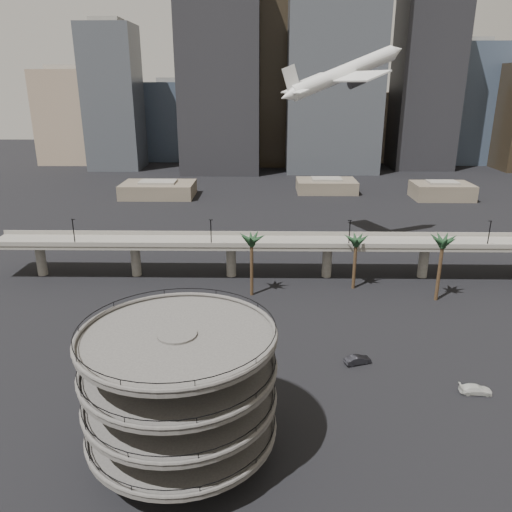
{
  "coord_description": "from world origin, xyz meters",
  "views": [
    {
      "loc": [
        -3.55,
        -52.7,
        42.18
      ],
      "look_at": [
        -4.85,
        28.0,
        14.22
      ],
      "focal_mm": 35.0,
      "sensor_mm": 36.0,
      "label": 1
    }
  ],
  "objects_px": {
    "parking_ramp": "(180,384)",
    "car_c": "(476,389)",
    "airborne_jet": "(343,74)",
    "overpass": "(279,246)",
    "car_b": "(358,360)",
    "car_a": "(249,345)"
  },
  "relations": [
    {
      "from": "overpass",
      "to": "airborne_jet",
      "type": "bearing_deg",
      "value": 50.07
    },
    {
      "from": "parking_ramp",
      "to": "car_c",
      "type": "height_order",
      "value": "parking_ramp"
    },
    {
      "from": "car_b",
      "to": "parking_ramp",
      "type": "bearing_deg",
      "value": 112.19
    },
    {
      "from": "airborne_jet",
      "to": "car_c",
      "type": "xyz_separation_m",
      "value": [
        11.94,
        -63.89,
        -43.73
      ]
    },
    {
      "from": "parking_ramp",
      "to": "airborne_jet",
      "type": "bearing_deg",
      "value": 69.97
    },
    {
      "from": "parking_ramp",
      "to": "car_a",
      "type": "relative_size",
      "value": 5.28
    },
    {
      "from": "overpass",
      "to": "car_c",
      "type": "xyz_separation_m",
      "value": [
        27.02,
        -45.87,
        -6.68
      ]
    },
    {
      "from": "parking_ramp",
      "to": "car_b",
      "type": "relative_size",
      "value": 5.17
    },
    {
      "from": "overpass",
      "to": "car_c",
      "type": "distance_m",
      "value": 53.65
    },
    {
      "from": "car_a",
      "to": "car_b",
      "type": "distance_m",
      "value": 17.89
    },
    {
      "from": "parking_ramp",
      "to": "airborne_jet",
      "type": "distance_m",
      "value": 88.96
    },
    {
      "from": "airborne_jet",
      "to": "car_c",
      "type": "bearing_deg",
      "value": -103.41
    },
    {
      "from": "airborne_jet",
      "to": "parking_ramp",
      "type": "bearing_deg",
      "value": -134.03
    },
    {
      "from": "parking_ramp",
      "to": "car_c",
      "type": "xyz_separation_m",
      "value": [
        40.02,
        13.13,
        -9.18
      ]
    },
    {
      "from": "car_c",
      "to": "airborne_jet",
      "type": "bearing_deg",
      "value": 13.83
    },
    {
      "from": "car_c",
      "to": "parking_ramp",
      "type": "bearing_deg",
      "value": 111.41
    },
    {
      "from": "overpass",
      "to": "airborne_jet",
      "type": "xyz_separation_m",
      "value": [
        15.08,
        18.02,
        37.05
      ]
    },
    {
      "from": "car_b",
      "to": "car_c",
      "type": "height_order",
      "value": "car_b"
    },
    {
      "from": "airborne_jet",
      "to": "overpass",
      "type": "bearing_deg",
      "value": -153.92
    },
    {
      "from": "car_c",
      "to": "car_b",
      "type": "bearing_deg",
      "value": 66.74
    },
    {
      "from": "parking_ramp",
      "to": "car_b",
      "type": "xyz_separation_m",
      "value": [
        24.48,
        20.88,
        -9.13
      ]
    },
    {
      "from": "car_b",
      "to": "overpass",
      "type": "bearing_deg",
      "value": -1.51
    }
  ]
}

